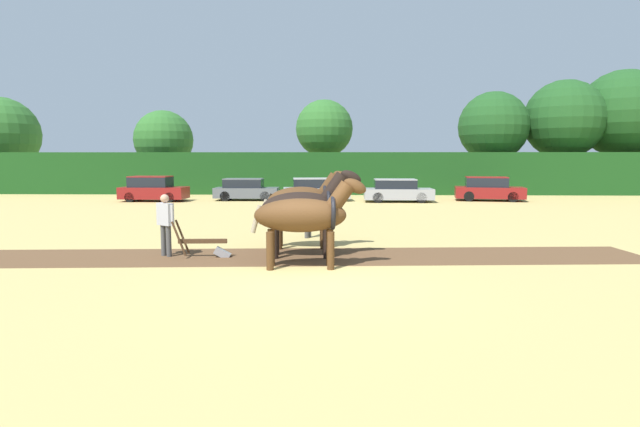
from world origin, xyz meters
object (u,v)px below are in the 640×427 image
object	(u,v)px
parked_car_center_left	(315,190)
parked_car_center_right	(488,189)
farmer_at_plow	(165,220)
parked_car_center	(397,191)
tree_center_left	(324,129)
farmer_beside_team	(308,209)
tree_right	(623,113)
draft_horse_trail_left	(305,202)
plow	(207,246)
tree_center	(493,127)
parked_car_left	(246,190)
tree_far_left	(0,134)
draft_horse_lead_left	(305,215)
draft_horse_lead_right	(305,208)
parked_car_far_left	(153,189)
tree_center_right	(564,120)
tree_left	(164,140)

from	to	relation	value
parked_car_center_left	parked_car_center_right	distance (m)	11.10
farmer_at_plow	parked_car_center_right	bearing A→B (deg)	-4.96
parked_car_center_left	parked_car_center	size ratio (longest dim) A/B	1.02
tree_center_left	farmer_beside_team	world-z (taller)	tree_center_left
tree_right	draft_horse_trail_left	distance (m)	35.88
tree_right	plow	size ratio (longest dim) A/B	6.11
tree_center	farmer_at_plow	world-z (taller)	tree_center
tree_center	farmer_at_plow	distance (m)	32.77
tree_right	parked_car_left	world-z (taller)	tree_right
tree_far_left	draft_horse_lead_left	bearing A→B (deg)	-47.23
parked_car_center_right	tree_center	bearing A→B (deg)	82.17
draft_horse_lead_right	parked_car_left	world-z (taller)	draft_horse_lead_right
plow	parked_car_left	distance (m)	18.79
farmer_beside_team	parked_car_center_left	size ratio (longest dim) A/B	0.39
tree_center_left	parked_car_far_left	bearing A→B (deg)	-135.84
farmer_at_plow	parked_car_center	bearing A→B (deg)	7.01
tree_right	plow	xyz separation A→B (m)	(-26.56, -27.83, -5.98)
farmer_at_plow	parked_car_center_right	size ratio (longest dim) A/B	0.39
tree_center_right	tree_right	xyz separation A→B (m)	(4.68, 0.19, 0.50)
draft_horse_lead_left	draft_horse_trail_left	distance (m)	2.82
parked_car_center_left	draft_horse_lead_left	bearing A→B (deg)	-94.59
tree_left	parked_car_far_left	xyz separation A→B (m)	(2.98, -10.89, -3.50)
parked_car_left	parked_car_center_left	size ratio (longest dim) A/B	0.94
farmer_at_plow	farmer_beside_team	world-z (taller)	farmer_at_plow
parked_car_left	parked_car_center_left	xyz separation A→B (m)	(4.53, -0.31, 0.02)
tree_center	tree_center_right	xyz separation A→B (m)	(5.64, 0.10, 0.55)
tree_far_left	plow	world-z (taller)	tree_far_left
draft_horse_lead_right	farmer_beside_team	size ratio (longest dim) A/B	1.71
farmer_at_plow	draft_horse_lead_left	bearing A→B (deg)	-75.63
farmer_at_plow	parked_car_left	size ratio (longest dim) A/B	0.42
farmer_beside_team	parked_car_center	bearing A→B (deg)	92.49
draft_horse_trail_left	parked_car_far_left	xyz separation A→B (m)	(-10.65, 16.18, -0.65)
draft_horse_trail_left	parked_car_center	distance (m)	16.87
tree_far_left	tree_left	distance (m)	14.87
tree_center	parked_car_far_left	bearing A→B (deg)	-158.06
tree_far_left	draft_horse_trail_left	size ratio (longest dim) A/B	2.96
draft_horse_lead_left	draft_horse_lead_right	distance (m)	1.41
tree_right	draft_horse_lead_right	size ratio (longest dim) A/B	3.35
farmer_at_plow	farmer_beside_team	xyz separation A→B (m)	(3.78, 3.38, -0.03)
tree_far_left	farmer_at_plow	xyz separation A→B (m)	(24.66, -29.61, -3.76)
draft_horse_lead_left	farmer_beside_team	xyz separation A→B (m)	(-0.19, 4.72, -0.32)
tree_right	draft_horse_lead_left	size ratio (longest dim) A/B	3.32
plow	parked_car_center_right	world-z (taller)	parked_car_center_right
tree_center	draft_horse_lead_right	distance (m)	30.77
tree_center_right	draft_horse_lead_left	size ratio (longest dim) A/B	3.05
tree_center_left	parked_car_left	xyz separation A→B (m)	(-4.88, -9.44, -4.45)
tree_right	parked_car_center_right	xyz separation A→B (m)	(-13.21, -9.09, -5.56)
tree_right	parked_car_center	distance (m)	22.37
tree_far_left	parked_car_far_left	size ratio (longest dim) A/B	1.96
tree_right	tree_center	bearing A→B (deg)	-178.35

